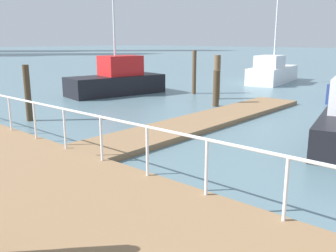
{
  "coord_description": "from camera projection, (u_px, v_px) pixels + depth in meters",
  "views": [
    {
      "loc": [
        -8.32,
        3.27,
        3.18
      ],
      "look_at": [
        -1.02,
        9.68,
        0.89
      ],
      "focal_mm": 39.21,
      "sensor_mm": 36.0,
      "label": 1
    }
  ],
  "objects": [
    {
      "name": "ground_plane",
      "position": [
        20.0,
        108.0,
        17.56
      ],
      "size": [
        300.0,
        300.0,
        0.0
      ],
      "primitive_type": "plane",
      "color": "slate"
    },
    {
      "name": "floating_dock",
      "position": [
        204.0,
        121.0,
        14.29
      ],
      "size": [
        13.18,
        2.0,
        0.18
      ],
      "primitive_type": "cube",
      "color": "#93704C",
      "rests_on": "ground_plane"
    },
    {
      "name": "boardwalk_railing",
      "position": [
        123.0,
        131.0,
        7.99
      ],
      "size": [
        0.06,
        28.53,
        1.08
      ],
      "color": "white",
      "rests_on": "boardwalk"
    },
    {
      "name": "dock_piling_0",
      "position": [
        28.0,
        93.0,
        14.49
      ],
      "size": [
        0.25,
        0.25,
        2.23
      ],
      "primitive_type": "cylinder",
      "color": "#473826",
      "rests_on": "ground_plane"
    },
    {
      "name": "dock_piling_1",
      "position": [
        216.0,
        89.0,
        17.75
      ],
      "size": [
        0.3,
        0.3,
        1.75
      ],
      "primitive_type": "cylinder",
      "color": "#473826",
      "rests_on": "ground_plane"
    },
    {
      "name": "dock_piling_2",
      "position": [
        217.0,
        77.0,
        19.91
      ],
      "size": [
        0.35,
        0.35,
        2.38
      ],
      "primitive_type": "cylinder",
      "color": "brown",
      "rests_on": "ground_plane"
    },
    {
      "name": "dock_piling_3",
      "position": [
        194.0,
        72.0,
        21.77
      ],
      "size": [
        0.24,
        0.24,
        2.57
      ],
      "primitive_type": "cylinder",
      "color": "brown",
      "rests_on": "ground_plane"
    },
    {
      "name": "moored_boat_1",
      "position": [
        272.0,
        72.0,
        27.65
      ],
      "size": [
        6.72,
        2.99,
        9.47
      ],
      "color": "white",
      "rests_on": "ground_plane"
    },
    {
      "name": "moored_boat_5",
      "position": [
        117.0,
        80.0,
        21.76
      ],
      "size": [
        6.06,
        3.22,
        6.44
      ],
      "color": "black",
      "rests_on": "ground_plane"
    }
  ]
}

